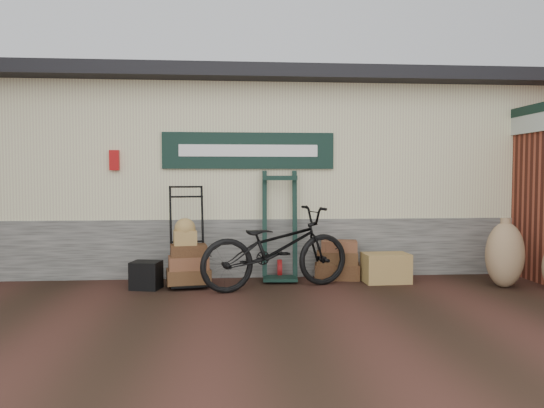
# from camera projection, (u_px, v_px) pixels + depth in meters

# --- Properties ---
(ground) EXTENTS (80.00, 80.00, 0.00)m
(ground) POSITION_uv_depth(u_px,v_px,m) (274.00, 291.00, 7.20)
(ground) COLOR black
(ground) RESTS_ON ground
(station_building) EXTENTS (14.40, 4.10, 3.20)m
(station_building) POSITION_uv_depth(u_px,v_px,m) (261.00, 173.00, 9.84)
(station_building) COLOR #4C4C47
(station_building) RESTS_ON ground
(porter_trolley) EXTENTS (0.80, 0.65, 1.45)m
(porter_trolley) POSITION_uv_depth(u_px,v_px,m) (187.00, 235.00, 7.53)
(porter_trolley) COLOR black
(porter_trolley) RESTS_ON ground
(green_barrow) EXTENTS (0.62, 0.54, 1.64)m
(green_barrow) POSITION_uv_depth(u_px,v_px,m) (280.00, 226.00, 7.93)
(green_barrow) COLOR black
(green_barrow) RESTS_ON ground
(suitcase_stack) EXTENTS (0.73, 0.53, 0.59)m
(suitcase_stack) POSITION_uv_depth(u_px,v_px,m) (337.00, 259.00, 8.06)
(suitcase_stack) COLOR #3E2413
(suitcase_stack) RESTS_ON ground
(wicker_hamper) EXTENTS (0.68, 0.46, 0.43)m
(wicker_hamper) POSITION_uv_depth(u_px,v_px,m) (386.00, 268.00, 7.79)
(wicker_hamper) COLOR #9B6D3E
(wicker_hamper) RESTS_ON ground
(black_trunk) EXTENTS (0.45, 0.40, 0.38)m
(black_trunk) POSITION_uv_depth(u_px,v_px,m) (146.00, 275.00, 7.33)
(black_trunk) COLOR black
(black_trunk) RESTS_ON ground
(bicycle) EXTENTS (1.38, 2.30, 1.26)m
(bicycle) POSITION_uv_depth(u_px,v_px,m) (276.00, 243.00, 7.33)
(bicycle) COLOR black
(bicycle) RESTS_ON ground
(burlap_sack_left) EXTENTS (0.72, 0.67, 0.92)m
(burlap_sack_left) POSITION_uv_depth(u_px,v_px,m) (505.00, 255.00, 7.43)
(burlap_sack_left) COLOR #8B6B4B
(burlap_sack_left) RESTS_ON ground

